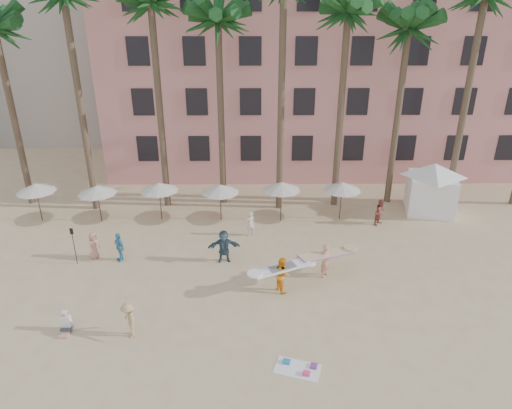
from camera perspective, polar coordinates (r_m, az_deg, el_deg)
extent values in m
plane|color=#D1B789|center=(20.25, -3.66, -17.53)|extent=(120.00, 120.00, 0.00)
cube|color=pink|center=(41.90, 7.91, 16.37)|extent=(35.00, 14.00, 16.00)
cylinder|color=brown|center=(35.39, -27.95, 9.16)|extent=(0.44, 0.44, 12.00)
cylinder|color=brown|center=(32.28, -21.01, 10.99)|extent=(0.44, 0.44, 14.00)
cylinder|color=brown|center=(31.46, -11.92, 11.28)|extent=(0.44, 0.44, 13.50)
cylinder|color=brown|center=(31.53, -4.40, 10.81)|extent=(0.44, 0.44, 12.50)
cylinder|color=brown|center=(30.33, 3.16, 12.25)|extent=(0.44, 0.44, 14.50)
cylinder|color=brown|center=(31.47, 10.50, 10.93)|extent=(0.44, 0.44, 13.00)
cylinder|color=brown|center=(33.04, 17.21, 9.99)|extent=(0.44, 0.44, 12.00)
cylinder|color=brown|center=(33.35, 24.59, 10.80)|extent=(0.44, 0.44, 14.00)
cylinder|color=#332B23|center=(33.32, -25.50, 0.14)|extent=(0.07, 0.07, 2.50)
cone|color=beige|center=(32.93, -25.84, 1.89)|extent=(2.50, 2.50, 0.55)
cylinder|color=#332B23|center=(31.77, -19.01, 0.01)|extent=(0.07, 0.07, 2.40)
cone|color=beige|center=(31.38, -19.26, 1.77)|extent=(2.50, 2.50, 0.55)
cylinder|color=#332B23|center=(30.89, -11.86, 0.28)|extent=(0.07, 0.07, 2.50)
cone|color=beige|center=(30.47, -12.03, 2.17)|extent=(2.50, 2.50, 0.55)
cylinder|color=#332B23|center=(30.28, -4.44, 0.15)|extent=(0.07, 0.07, 2.40)
cone|color=beige|center=(29.87, -4.51, 1.99)|extent=(2.50, 2.50, 0.55)
cylinder|color=#332B23|center=(30.14, 3.15, 0.27)|extent=(0.07, 0.07, 2.60)
cone|color=beige|center=(29.70, 3.20, 2.31)|extent=(2.50, 2.50, 0.55)
cylinder|color=#332B23|center=(30.85, 10.56, 0.36)|extent=(0.07, 0.07, 2.50)
cone|color=beige|center=(30.44, 10.71, 2.26)|extent=(2.50, 2.50, 0.55)
cube|color=white|center=(33.68, 20.95, 1.27)|extent=(3.56, 3.56, 2.60)
cone|color=white|center=(33.09, 21.40, 4.06)|extent=(5.34, 5.34, 0.90)
cube|color=white|center=(19.41, 5.20, -19.78)|extent=(2.02, 1.50, 0.02)
cube|color=teal|center=(19.59, 3.84, -18.99)|extent=(0.36, 0.33, 0.10)
cube|color=#E64074|center=(19.17, 6.31, -20.23)|extent=(0.33, 0.30, 0.12)
cube|color=#7D3887|center=(19.52, 7.23, -19.38)|extent=(0.34, 0.37, 0.08)
imported|color=tan|center=(24.46, 8.74, -6.94)|extent=(0.76, 0.83, 1.89)
cube|color=#DEB88B|center=(24.27, 8.79, -6.17)|extent=(3.16, 2.06, 0.37)
imported|color=orange|center=(23.13, 3.28, -8.69)|extent=(1.03, 1.12, 1.87)
cube|color=white|center=(22.93, 3.30, -7.91)|extent=(3.02, 1.73, 0.31)
imported|color=#95463E|center=(30.82, 15.32, -0.91)|extent=(1.07, 1.06, 1.75)
imported|color=#4C93B2|center=(26.78, -16.73, -5.08)|extent=(0.99, 1.01, 1.71)
imported|color=tan|center=(21.03, -15.59, -13.72)|extent=(1.07, 1.26, 1.70)
imported|color=#334B5A|center=(25.56, -4.03, -5.21)|extent=(1.83, 0.75, 1.92)
imported|color=tan|center=(27.48, -19.63, -4.84)|extent=(0.73, 0.90, 1.60)
imported|color=beige|center=(28.35, -0.71, -2.41)|extent=(0.70, 0.64, 1.61)
cylinder|color=black|center=(27.10, -21.75, -5.00)|extent=(0.04, 0.04, 2.10)
cube|color=black|center=(26.66, -22.07, -3.12)|extent=(0.18, 0.03, 0.35)
cube|color=#3F3F4C|center=(22.64, -22.56, -14.13)|extent=(0.44, 0.41, 0.23)
cube|color=tan|center=(22.42, -22.84, -14.77)|extent=(0.39, 0.44, 0.12)
cube|color=white|center=(22.46, -22.67, -13.30)|extent=(0.43, 0.25, 0.54)
sphere|color=tan|center=(22.23, -22.83, -12.49)|extent=(0.23, 0.23, 0.23)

